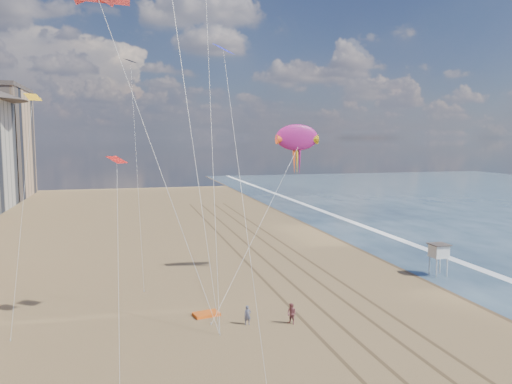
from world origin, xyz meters
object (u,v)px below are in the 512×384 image
grounded_kite (206,314)px  show_kite (297,138)px  lifeguard_stand (439,251)px  kite_flyer_b (292,314)px  kite_flyer_a (248,315)px

grounded_kite → show_kite: 20.76m
lifeguard_stand → kite_flyer_b: bearing=-154.6°
lifeguard_stand → show_kite: bearing=163.7°
kite_flyer_b → grounded_kite: bearing=-155.5°
kite_flyer_a → kite_flyer_b: kite_flyer_b is taller
grounded_kite → show_kite: size_ratio=0.10×
lifeguard_stand → grounded_kite: bearing=-167.5°
lifeguard_stand → kite_flyer_b: 21.64m
show_kite → kite_flyer_b: size_ratio=12.75×
kite_flyer_b → show_kite: bearing=124.2°
grounded_kite → kite_flyer_b: 7.17m
lifeguard_stand → grounded_kite: size_ratio=1.67×
lifeguard_stand → kite_flyer_b: lifeguard_stand is taller
show_kite → kite_flyer_b: show_kite is taller
kite_flyer_a → grounded_kite: bearing=131.1°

